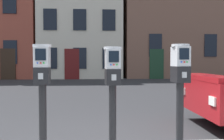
{
  "coord_description": "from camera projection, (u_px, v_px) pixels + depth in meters",
  "views": [
    {
      "loc": [
        -0.05,
        -3.2,
        1.25
      ],
      "look_at": [
        0.16,
        -0.09,
        1.14
      ],
      "focal_mm": 40.41,
      "sensor_mm": 36.0,
      "label": 1
    }
  ],
  "objects": [
    {
      "name": "parking_meter_twin_adjacent",
      "position": [
        113.0,
        80.0,
        3.03
      ],
      "size": [
        0.23,
        0.26,
        1.28
      ],
      "rotation": [
        0.0,
        0.0,
        -1.52
      ],
      "color": "black",
      "rests_on": "sidewalk_slab"
    },
    {
      "name": "parking_meter_end_of_row",
      "position": [
        180.0,
        77.0,
        3.09
      ],
      "size": [
        0.23,
        0.26,
        1.31
      ],
      "rotation": [
        0.0,
        0.0,
        -1.52
      ],
      "color": "black",
      "rests_on": "sidewalk_slab"
    },
    {
      "name": "parking_meter_near_kerb",
      "position": [
        42.0,
        79.0,
        2.97
      ],
      "size": [
        0.23,
        0.26,
        1.3
      ],
      "rotation": [
        0.0,
        0.0,
        -1.52
      ],
      "color": "black",
      "rests_on": "sidewalk_slab"
    },
    {
      "name": "townhouse_brownstone",
      "position": [
        82.0,
        12.0,
        20.43
      ],
      "size": [
        6.0,
        6.62,
        10.54
      ],
      "color": "beige",
      "rests_on": "ground_plane"
    }
  ]
}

